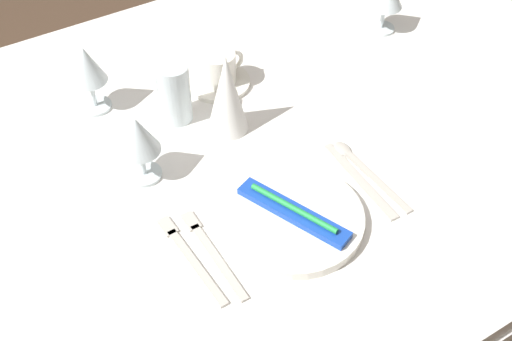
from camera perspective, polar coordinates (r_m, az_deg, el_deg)
The scene contains 14 objects.
ground_plane at distance 1.84m, azimuth -0.74°, elevation -14.49°, with size 6.00×6.00×0.00m, color #4C3828.
dining_table at distance 1.31m, azimuth -1.00°, elevation 0.01°, with size 1.80×1.11×0.74m.
dinner_plate at distance 1.11m, azimuth 3.25°, elevation -4.20°, with size 0.24×0.24×0.02m, color white.
toothbrush_package at distance 1.09m, azimuth 3.29°, elevation -3.63°, with size 0.11×0.21×0.02m.
fork_outer at distance 1.07m, azimuth -3.99°, elevation -6.98°, with size 0.02×0.20×0.00m.
fork_inner at distance 1.07m, azimuth -5.93°, elevation -7.42°, with size 0.03×0.21×0.00m.
dinner_knife at distance 1.18m, azimuth 9.19°, elevation -1.00°, with size 0.03×0.21×0.00m.
spoon_soup at distance 1.21m, azimuth 9.26°, elevation 0.30°, with size 0.03×0.21×0.01m.
saucer_left at distance 1.38m, azimuth -3.27°, elevation 7.73°, with size 0.13×0.13×0.01m, color white.
coffee_cup_left at distance 1.36m, azimuth -3.27°, elevation 9.04°, with size 0.10×0.07×0.07m.
wine_glass_centre at distance 1.30m, azimuth -14.61°, elevation 8.74°, with size 0.07×0.07×0.14m.
wine_glass_left at distance 1.14m, azimuth -10.29°, elevation 2.89°, with size 0.07×0.07×0.14m.
drink_tumbler at distance 1.27m, azimuth -7.18°, elevation 6.78°, with size 0.06×0.06×0.13m.
napkin_folded at distance 1.22m, azimuth -2.56°, elevation 6.74°, with size 0.08×0.08×0.17m, color white.
Camera 1 is at (-0.46, -0.79, 1.59)m, focal length 45.63 mm.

